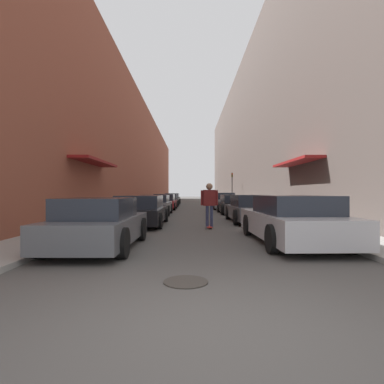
# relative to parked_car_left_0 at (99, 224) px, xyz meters

# --- Properties ---
(ground) EXTENTS (145.36, 145.36, 0.00)m
(ground) POSITION_rel_parked_car_left_0_xyz_m (2.56, 21.98, -0.62)
(ground) COLOR #4C4947
(curb_strip_left) EXTENTS (1.80, 66.07, 0.12)m
(curb_strip_left) POSITION_rel_parked_car_left_0_xyz_m (-1.87, 28.59, -0.56)
(curb_strip_left) COLOR gray
(curb_strip_left) RESTS_ON ground
(curb_strip_right) EXTENTS (1.80, 66.07, 0.12)m
(curb_strip_right) POSITION_rel_parked_car_left_0_xyz_m (7.00, 28.59, -0.56)
(curb_strip_right) COLOR gray
(curb_strip_right) RESTS_ON ground
(building_row_left) EXTENTS (4.90, 66.07, 11.48)m
(building_row_left) POSITION_rel_parked_car_left_0_xyz_m (-4.77, 28.58, 5.12)
(building_row_left) COLOR brown
(building_row_left) RESTS_ON ground
(building_row_right) EXTENTS (4.90, 66.07, 15.89)m
(building_row_right) POSITION_rel_parked_car_left_0_xyz_m (9.90, 28.58, 7.33)
(building_row_right) COLOR #564C47
(building_row_right) RESTS_ON ground
(parked_car_left_0) EXTENTS (1.91, 3.96, 1.27)m
(parked_car_left_0) POSITION_rel_parked_car_left_0_xyz_m (0.00, 0.00, 0.00)
(parked_car_left_0) COLOR #515459
(parked_car_left_0) RESTS_ON ground
(parked_car_left_1) EXTENTS (2.08, 4.67, 1.28)m
(parked_car_left_1) POSITION_rel_parked_car_left_0_xyz_m (0.16, 5.36, -0.00)
(parked_car_left_1) COLOR black
(parked_car_left_1) RESTS_ON ground
(parked_car_left_2) EXTENTS (1.89, 4.13, 1.25)m
(parked_car_left_2) POSITION_rel_parked_car_left_0_xyz_m (0.12, 11.34, -0.00)
(parked_car_left_2) COLOR gray
(parked_car_left_2) RESTS_ON ground
(parked_car_left_3) EXTENTS (1.89, 4.76, 1.29)m
(parked_car_left_3) POSITION_rel_parked_car_left_0_xyz_m (0.18, 17.20, 0.00)
(parked_car_left_3) COLOR maroon
(parked_car_left_3) RESTS_ON ground
(parked_car_left_4) EXTENTS (2.01, 4.38, 1.25)m
(parked_car_left_4) POSITION_rel_parked_car_left_0_xyz_m (0.10, 23.01, -0.01)
(parked_car_left_4) COLOR black
(parked_car_left_4) RESTS_ON ground
(parked_car_left_5) EXTENTS (1.90, 4.18, 1.31)m
(parked_car_left_5) POSITION_rel_parked_car_left_0_xyz_m (0.10, 28.61, 0.02)
(parked_car_left_5) COLOR #232326
(parked_car_left_5) RESTS_ON ground
(parked_car_right_0) EXTENTS (2.06, 4.74, 1.32)m
(parked_car_right_0) POSITION_rel_parked_car_left_0_xyz_m (5.11, 0.74, 0.03)
(parked_car_right_0) COLOR #B7B7BC
(parked_car_right_0) RESTS_ON ground
(parked_car_right_1) EXTENTS (1.88, 4.54, 1.30)m
(parked_car_right_1) POSITION_rel_parked_car_left_0_xyz_m (5.10, 6.65, 0.01)
(parked_car_right_1) COLOR #515459
(parked_car_right_1) RESTS_ON ground
(parked_car_right_2) EXTENTS (1.90, 4.12, 1.26)m
(parked_car_right_2) POSITION_rel_parked_car_left_0_xyz_m (5.16, 12.30, -0.01)
(parked_car_right_2) COLOR black
(parked_car_right_2) RESTS_ON ground
(parked_car_right_3) EXTENTS (1.92, 4.56, 1.39)m
(parked_car_right_3) POSITION_rel_parked_car_left_0_xyz_m (5.10, 17.74, 0.04)
(parked_car_right_3) COLOR gray
(parked_car_right_3) RESTS_ON ground
(skateboarder) EXTENTS (0.68, 0.78, 1.77)m
(skateboarder) POSITION_rel_parked_car_left_0_xyz_m (3.04, 4.22, 0.48)
(skateboarder) COLOR #B2231E
(skateboarder) RESTS_ON ground
(manhole_cover) EXTENTS (0.70, 0.70, 0.02)m
(manhole_cover) POSITION_rel_parked_car_left_0_xyz_m (2.22, -2.85, -0.61)
(manhole_cover) COLOR #332D28
(manhole_cover) RESTS_ON ground
(traffic_light) EXTENTS (0.16, 0.22, 3.43)m
(traffic_light) POSITION_rel_parked_car_left_0_xyz_m (6.85, 25.14, 1.63)
(traffic_light) COLOR #2D2D2D
(traffic_light) RESTS_ON curb_strip_right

